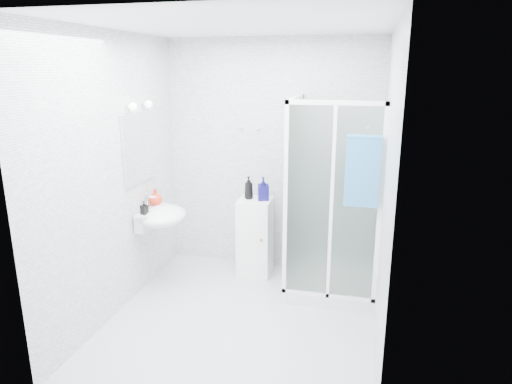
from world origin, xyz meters
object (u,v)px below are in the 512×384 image
(soap_dispenser_black, at_px, (144,208))
(shampoo_bottle_a, at_px, (249,188))
(hand_towel, at_px, (363,170))
(shampoo_bottle_b, at_px, (263,189))
(storage_cabinet, at_px, (255,237))
(shower_enclosure, at_px, (324,251))
(wall_basin, at_px, (161,216))
(soap_dispenser_orange, at_px, (155,197))

(soap_dispenser_black, bearing_deg, shampoo_bottle_a, 40.65)
(hand_towel, height_order, shampoo_bottle_a, hand_towel)
(hand_towel, xyz_separation_m, shampoo_bottle_b, (-1.05, 0.66, -0.41))
(shampoo_bottle_a, relative_size, soap_dispenser_black, 1.86)
(storage_cabinet, xyz_separation_m, shampoo_bottle_a, (-0.08, 0.02, 0.56))
(shampoo_bottle_a, bearing_deg, shower_enclosure, -17.40)
(wall_basin, bearing_deg, shower_enclosure, 10.81)
(wall_basin, relative_size, shampoo_bottle_a, 2.21)
(shower_enclosure, bearing_deg, soap_dispenser_orange, -174.62)
(shower_enclosure, distance_m, soap_dispenser_black, 1.88)
(storage_cabinet, xyz_separation_m, shampoo_bottle_b, (0.09, 0.01, 0.57))
(shampoo_bottle_b, xyz_separation_m, soap_dispenser_black, (-1.04, -0.74, -0.07))
(shower_enclosure, bearing_deg, soap_dispenser_black, -164.70)
(wall_basin, xyz_separation_m, shampoo_bottle_a, (0.78, 0.59, 0.21))
(wall_basin, bearing_deg, soap_dispenser_orange, 129.86)
(hand_towel, relative_size, shampoo_bottle_a, 2.55)
(shampoo_bottle_a, distance_m, soap_dispenser_orange, 1.01)
(storage_cabinet, height_order, soap_dispenser_orange, soap_dispenser_orange)
(shampoo_bottle_a, distance_m, shampoo_bottle_b, 0.17)
(shower_enclosure, relative_size, soap_dispenser_black, 14.68)
(shower_enclosure, height_order, storage_cabinet, shower_enclosure)
(shower_enclosure, height_order, soap_dispenser_orange, shower_enclosure)
(shower_enclosure, relative_size, hand_towel, 3.10)
(wall_basin, bearing_deg, shampoo_bottle_b, 31.47)
(wall_basin, relative_size, soap_dispenser_orange, 3.10)
(shampoo_bottle_b, height_order, soap_dispenser_orange, shampoo_bottle_b)
(hand_towel, distance_m, soap_dispenser_black, 2.15)
(shower_enclosure, xyz_separation_m, soap_dispenser_orange, (-1.78, -0.17, 0.51))
(wall_basin, height_order, storage_cabinet, wall_basin)
(storage_cabinet, relative_size, shampoo_bottle_a, 3.46)
(shampoo_bottle_a, bearing_deg, storage_cabinet, -13.09)
(storage_cabinet, relative_size, soap_dispenser_black, 6.42)
(shampoo_bottle_a, height_order, soap_dispenser_orange, shampoo_bottle_a)
(soap_dispenser_orange, bearing_deg, hand_towel, -6.29)
(wall_basin, bearing_deg, shampoo_bottle_a, 37.05)
(storage_cabinet, relative_size, soap_dispenser_orange, 4.84)
(shower_enclosure, distance_m, shampoo_bottle_b, 0.94)
(hand_towel, bearing_deg, soap_dispenser_orange, 173.71)
(shower_enclosure, distance_m, soap_dispenser_orange, 1.86)
(wall_basin, bearing_deg, hand_towel, -2.44)
(wall_basin, distance_m, shampoo_bottle_b, 1.13)
(shampoo_bottle_a, xyz_separation_m, shampoo_bottle_b, (0.17, -0.01, 0.00))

